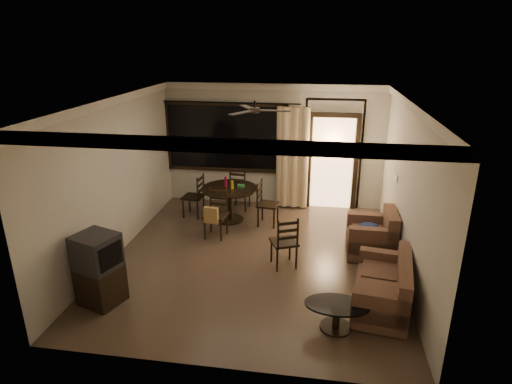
% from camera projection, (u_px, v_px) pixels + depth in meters
% --- Properties ---
extents(ground, '(5.50, 5.50, 0.00)m').
position_uv_depth(ground, '(255.00, 258.00, 7.69)').
color(ground, '#7F6651').
rests_on(ground, ground).
extents(room_shell, '(5.50, 6.70, 5.50)m').
position_uv_depth(room_shell, '(297.00, 138.00, 8.63)').
color(room_shell, beige).
rests_on(room_shell, ground).
extents(dining_table, '(1.19, 1.19, 0.96)m').
position_uv_depth(dining_table, '(230.00, 195.00, 9.10)').
color(dining_table, black).
rests_on(dining_table, ground).
extents(dining_chair_west, '(0.47, 0.47, 0.95)m').
position_uv_depth(dining_chair_west, '(194.00, 204.00, 9.42)').
color(dining_chair_west, black).
rests_on(dining_chair_west, ground).
extents(dining_chair_east, '(0.47, 0.47, 0.95)m').
position_uv_depth(dining_chair_east, '(267.00, 212.00, 8.99)').
color(dining_chair_east, black).
rests_on(dining_chair_east, ground).
extents(dining_chair_south, '(0.47, 0.52, 0.95)m').
position_uv_depth(dining_chair_south, '(216.00, 222.00, 8.42)').
color(dining_chair_south, black).
rests_on(dining_chair_south, ground).
extents(dining_chair_north, '(0.47, 0.47, 0.95)m').
position_uv_depth(dining_chair_north, '(240.00, 197.00, 9.82)').
color(dining_chair_north, black).
rests_on(dining_chair_north, ground).
extents(tv_cabinet, '(0.71, 0.68, 1.10)m').
position_uv_depth(tv_cabinet, '(99.00, 269.00, 6.24)').
color(tv_cabinet, black).
rests_on(tv_cabinet, ground).
extents(sofa, '(0.96, 1.51, 0.75)m').
position_uv_depth(sofa, '(385.00, 289.00, 6.20)').
color(sofa, '#43271F').
rests_on(sofa, ground).
extents(armchair, '(0.84, 0.84, 0.84)m').
position_uv_depth(armchair, '(374.00, 237.00, 7.71)').
color(armchair, '#43271F').
rests_on(armchair, ground).
extents(coffee_table, '(0.88, 0.53, 0.39)m').
position_uv_depth(coffee_table, '(337.00, 312.00, 5.75)').
color(coffee_table, black).
rests_on(coffee_table, ground).
extents(side_chair, '(0.55, 0.55, 0.95)m').
position_uv_depth(side_chair, '(284.00, 251.00, 7.34)').
color(side_chair, black).
rests_on(side_chair, ground).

